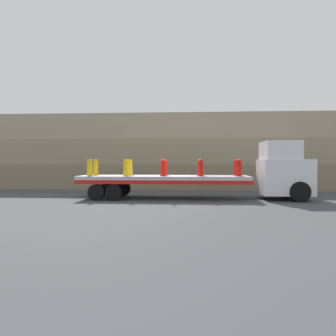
{
  "coord_description": "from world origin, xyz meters",
  "views": [
    {
      "loc": [
        1.47,
        -17.83,
        2.03
      ],
      "look_at": [
        0.22,
        0.0,
        1.67
      ],
      "focal_mm": 35.0,
      "sensor_mm": 36.0,
      "label": 1
    }
  ],
  "objects": [
    {
      "name": "ground_plane",
      "position": [
        0.0,
        0.0,
        0.0
      ],
      "size": [
        120.0,
        120.0,
        0.0
      ],
      "primitive_type": "plane",
      "color": "#3F4244"
    },
    {
      "name": "rock_cliff",
      "position": [
        0.0,
        6.52,
        2.75
      ],
      "size": [
        60.0,
        3.3,
        5.49
      ],
      "color": "#84755B",
      "rests_on": "ground_plane"
    },
    {
      "name": "truck_cab",
      "position": [
        6.5,
        0.0,
        1.53
      ],
      "size": [
        2.52,
        2.56,
        3.1
      ],
      "color": "silver",
      "rests_on": "ground_plane"
    },
    {
      "name": "flatbed_trailer",
      "position": [
        -0.47,
        0.0,
        1.03
      ],
      "size": [
        9.15,
        2.66,
        1.25
      ],
      "color": "#B2B2B7",
      "rests_on": "ground_plane"
    },
    {
      "name": "fire_hydrant_yellow_near_0",
      "position": [
        -3.97,
        -0.56,
        1.69
      ],
      "size": [
        0.36,
        0.56,
        0.89
      ],
      "color": "gold",
      "rests_on": "flatbed_trailer"
    },
    {
      "name": "fire_hydrant_yellow_far_0",
      "position": [
        -3.97,
        0.56,
        1.69
      ],
      "size": [
        0.36,
        0.56,
        0.89
      ],
      "color": "gold",
      "rests_on": "flatbed_trailer"
    },
    {
      "name": "fire_hydrant_yellow_near_1",
      "position": [
        -1.99,
        -0.56,
        1.69
      ],
      "size": [
        0.36,
        0.56,
        0.89
      ],
      "color": "gold",
      "rests_on": "flatbed_trailer"
    },
    {
      "name": "fire_hydrant_yellow_far_1",
      "position": [
        -1.99,
        0.56,
        1.69
      ],
      "size": [
        0.36,
        0.56,
        0.89
      ],
      "color": "gold",
      "rests_on": "flatbed_trailer"
    },
    {
      "name": "fire_hydrant_red_near_2",
      "position": [
        0.0,
        -0.56,
        1.69
      ],
      "size": [
        0.36,
        0.56,
        0.89
      ],
      "color": "red",
      "rests_on": "flatbed_trailer"
    },
    {
      "name": "fire_hydrant_red_far_2",
      "position": [
        0.0,
        0.56,
        1.69
      ],
      "size": [
        0.36,
        0.56,
        0.89
      ],
      "color": "red",
      "rests_on": "flatbed_trailer"
    },
    {
      "name": "fire_hydrant_red_near_3",
      "position": [
        1.99,
        -0.56,
        1.69
      ],
      "size": [
        0.36,
        0.56,
        0.89
      ],
      "color": "red",
      "rests_on": "flatbed_trailer"
    },
    {
      "name": "fire_hydrant_red_far_3",
      "position": [
        1.99,
        0.56,
        1.69
      ],
      "size": [
        0.36,
        0.56,
        0.89
      ],
      "color": "red",
      "rests_on": "flatbed_trailer"
    },
    {
      "name": "fire_hydrant_red_near_4",
      "position": [
        3.97,
        -0.56,
        1.69
      ],
      "size": [
        0.36,
        0.56,
        0.89
      ],
      "color": "red",
      "rests_on": "flatbed_trailer"
    },
    {
      "name": "fire_hydrant_red_far_4",
      "position": [
        3.97,
        0.56,
        1.69
      ],
      "size": [
        0.36,
        0.56,
        0.89
      ],
      "color": "red",
      "rests_on": "flatbed_trailer"
    },
    {
      "name": "cargo_strap_rear",
      "position": [
        -3.97,
        0.0,
        2.15
      ],
      "size": [
        0.05,
        2.76,
        0.01
      ],
      "color": "yellow",
      "rests_on": "fire_hydrant_yellow_near_0"
    },
    {
      "name": "cargo_strap_middle",
      "position": [
        -1.99,
        0.0,
        2.15
      ],
      "size": [
        0.05,
        2.76,
        0.01
      ],
      "color": "yellow",
      "rests_on": "fire_hydrant_yellow_near_1"
    },
    {
      "name": "cargo_strap_front",
      "position": [
        0.0,
        0.0,
        2.15
      ],
      "size": [
        0.05,
        2.76,
        0.01
      ],
      "color": "yellow",
      "rests_on": "fire_hydrant_red_near_2"
    }
  ]
}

